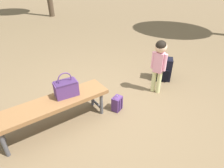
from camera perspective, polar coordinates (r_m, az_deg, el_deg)
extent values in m
plane|color=brown|center=(3.21, -1.52, -7.78)|extent=(40.00, 40.00, 0.00)
cube|color=brown|center=(2.78, -17.18, -5.58)|extent=(1.65, 0.68, 0.06)
cylinder|color=#47474C|center=(3.23, -5.88, -3.35)|extent=(0.05, 0.05, 0.39)
cylinder|color=#47474C|center=(3.04, -3.18, -5.83)|extent=(0.05, 0.05, 0.39)
cylinder|color=#47474C|center=(2.98, -30.28, -11.94)|extent=(0.05, 0.05, 0.39)
cylinder|color=#47474C|center=(2.76, -29.36, -15.43)|extent=(0.05, 0.05, 0.39)
cylinder|color=#47474C|center=(3.19, -4.50, -5.93)|extent=(0.09, 0.28, 0.04)
cylinder|color=#47474C|center=(2.93, -29.34, -14.95)|extent=(0.09, 0.28, 0.04)
cube|color=#4C2D66|center=(2.79, -13.45, -1.39)|extent=(0.33, 0.20, 0.22)
cube|color=#39224C|center=(2.73, -13.72, 0.46)|extent=(0.30, 0.20, 0.02)
torus|color=#4C2D66|center=(2.71, -13.87, 1.46)|extent=(0.20, 0.03, 0.20)
cylinder|color=#CCCC8C|center=(3.66, 12.24, 0.88)|extent=(0.08, 0.08, 0.43)
cylinder|color=#CCCC8C|center=(3.64, 13.72, 0.47)|extent=(0.08, 0.08, 0.43)
ellipsoid|color=white|center=(3.77, 12.01, -1.50)|extent=(0.10, 0.09, 0.04)
ellipsoid|color=white|center=(3.75, 13.44, -1.91)|extent=(0.10, 0.09, 0.04)
cube|color=pink|center=(3.47, 13.75, 6.28)|extent=(0.20, 0.20, 0.36)
cylinder|color=pink|center=(3.48, 12.13, 6.96)|extent=(0.06, 0.06, 0.31)
cylinder|color=pink|center=(3.43, 15.46, 6.13)|extent=(0.06, 0.06, 0.31)
sphere|color=beige|center=(3.36, 14.36, 10.64)|extent=(0.20, 0.20, 0.20)
sphere|color=black|center=(3.34, 14.35, 10.92)|extent=(0.19, 0.19, 0.19)
cube|color=black|center=(4.09, 14.98, 4.32)|extent=(0.40, 0.38, 0.47)
ellipsoid|color=black|center=(4.00, 15.42, 7.17)|extent=(0.38, 0.36, 0.11)
cube|color=black|center=(4.01, 14.87, 2.57)|extent=(0.20, 0.16, 0.21)
cube|color=black|center=(4.21, 15.94, 4.98)|extent=(0.06, 0.05, 0.40)
cube|color=black|center=(4.20, 13.99, 5.21)|extent=(0.06, 0.05, 0.40)
torus|color=#B2B2B7|center=(3.98, 15.51, 7.73)|extent=(0.06, 0.07, 0.08)
cube|color=#4C2D66|center=(3.15, 1.52, -5.81)|extent=(0.21, 0.19, 0.24)
ellipsoid|color=#4C2D66|center=(3.08, 1.55, -4.09)|extent=(0.20, 0.18, 0.06)
cube|color=#311D42|center=(3.20, 0.44, -5.93)|extent=(0.11, 0.08, 0.11)
cube|color=#311D42|center=(3.10, 2.22, -6.57)|extent=(0.03, 0.02, 0.21)
cube|color=#311D42|center=(3.15, 2.92, -5.86)|extent=(0.03, 0.02, 0.21)
torus|color=#B2B2B7|center=(3.07, 1.56, -3.75)|extent=(0.03, 0.04, 0.04)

